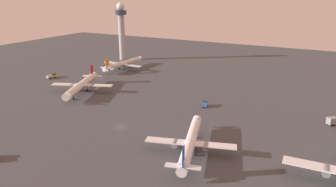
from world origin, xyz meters
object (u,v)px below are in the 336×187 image
airplane_near_gate (190,142)px  catering_truck (334,121)px  control_tower (121,27)px  fuel_truck (51,76)px  airplane_far_stand (123,64)px  airplane_mid_apron (82,85)px  maintenance_van (205,104)px

airplane_near_gate → catering_truck: (38.88, 44.82, -1.94)m
control_tower → fuel_truck: 65.88m
airplane_near_gate → airplane_far_stand: size_ratio=0.97×
airplane_mid_apron → fuel_truck: size_ratio=5.79×
catering_truck → fuel_truck: bearing=-133.4°
airplane_near_gate → fuel_truck: airplane_near_gate is taller
fuel_truck → catering_truck: (145.69, 1.66, 0.21)m
airplane_near_gate → fuel_truck: bearing=141.5°
airplane_far_stand → maintenance_van: airplane_far_stand is taller
control_tower → airplane_near_gate: size_ratio=1.14×
airplane_near_gate → airplane_mid_apron: airplane_mid_apron is taller
airplane_far_stand → catering_truck: airplane_far_stand is taller
airplane_near_gate → maintenance_van: size_ratio=7.82×
airplane_mid_apron → catering_truck: (111.41, 13.63, -2.23)m
control_tower → maintenance_van: size_ratio=8.89×
airplane_near_gate → airplane_far_stand: airplane_far_stand is taller
airplane_near_gate → airplane_mid_apron: (-72.53, 31.19, 0.29)m
fuel_truck → airplane_near_gate: bearing=-28.1°
fuel_truck → catering_truck: 145.70m
airplane_mid_apron → maintenance_van: (61.30, 9.32, -2.63)m
airplane_mid_apron → maintenance_van: size_ratio=8.26×
control_tower → fuel_truck: (-5.79, -61.86, -21.93)m
control_tower → airplane_near_gate: (101.02, -105.02, -19.78)m
airplane_near_gate → airplane_mid_apron: bearing=140.3°
control_tower → maintenance_van: control_tower is taller
fuel_truck → catering_truck: bearing=-5.4°
fuel_truck → control_tower: bearing=78.6°
airplane_mid_apron → maintenance_van: airplane_mid_apron is taller
airplane_far_stand → catering_truck: (121.80, -35.56, -1.99)m
airplane_near_gate → catering_truck: 59.37m
maintenance_van → airplane_near_gate: bearing=-92.9°
airplane_mid_apron → fuel_truck: bearing=-41.3°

